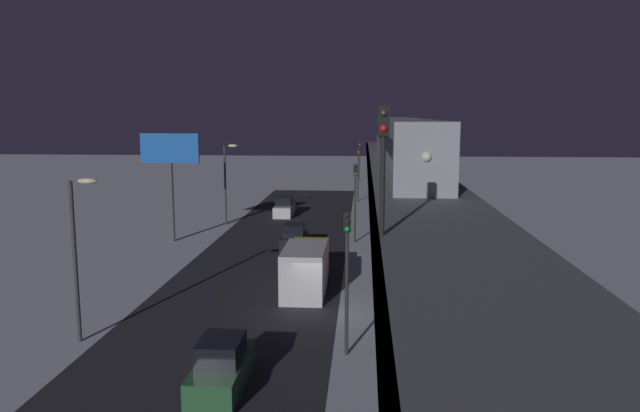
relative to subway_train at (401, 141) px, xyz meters
The scene contains 16 objects.
ground_plane 17.63m from the subway_train, 69.86° to the left, with size 240.00×240.00×0.00m, color silver.
avenue_asphalt 19.33m from the subway_train, 56.66° to the left, with size 11.00×102.41×0.01m, color #28282D.
elevated_railway 14.76m from the subway_train, 89.64° to the left, with size 5.00×102.41×6.71m.
subway_train is the anchor object (origin of this frame).
rail_signal 26.98m from the subway_train, 85.34° to the left, with size 0.36×0.41×4.00m.
sedan_black 11.22m from the subway_train, ahead, with size 1.91×4.14×1.97m.
sedan_white 20.71m from the subway_train, 55.31° to the right, with size 1.80×4.32×1.97m.
sedan_green 26.25m from the subway_train, 71.06° to the left, with size 1.80×4.54×1.97m.
box_truck 14.01m from the subway_train, 59.34° to the left, with size 2.40×7.40×2.80m.
traffic_light_near 20.94m from the subway_train, 80.32° to the left, with size 0.32×0.44×6.40m.
traffic_light_mid 6.40m from the subway_train, 43.53° to the right, with size 0.32×0.44×6.40m.
traffic_light_far 27.31m from the subway_train, 82.66° to the right, with size 0.32×0.44×6.40m.
traffic_light_distant 50.52m from the subway_train, 86.08° to the right, with size 0.32×0.44×6.40m.
commercial_billboard 18.76m from the subway_train, ahead, with size 4.80×0.36×8.90m.
street_lamp_near 25.26m from the subway_train, 51.32° to the left, with size 1.35×0.44×7.65m.
street_lamp_far 19.17m from the subway_train, 33.89° to the right, with size 1.35×0.44×7.65m.
Camera 1 is at (-2.55, 30.83, 10.46)m, focal length 33.83 mm.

